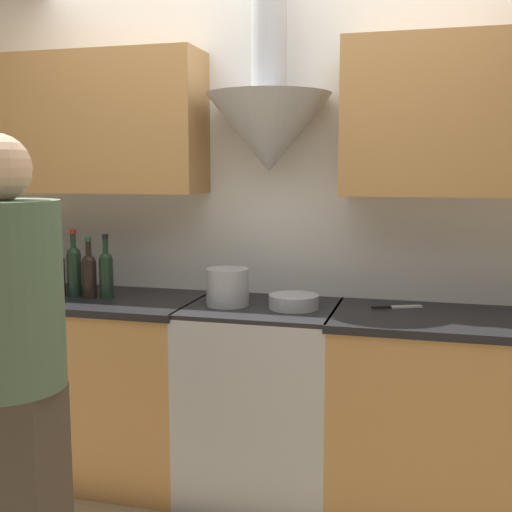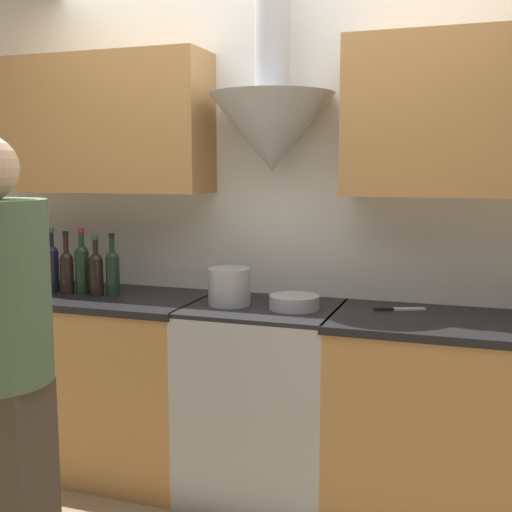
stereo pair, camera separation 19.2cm
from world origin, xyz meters
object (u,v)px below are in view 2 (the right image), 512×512
at_px(wine_bottle_2, 9,263).
at_px(wine_bottle_6, 67,270).
at_px(wine_bottle_9, 113,270).
at_px(wine_bottle_4, 35,268).
at_px(wine_bottle_7, 82,267).
at_px(stove_range, 263,400).
at_px(wine_bottle_5, 52,266).
at_px(wine_bottle_8, 96,272).
at_px(wine_bottle_3, 19,266).
at_px(mixing_bowl, 294,302).
at_px(stock_pot, 229,287).

height_order(wine_bottle_2, wine_bottle_6, wine_bottle_2).
relative_size(wine_bottle_6, wine_bottle_9, 1.01).
height_order(wine_bottle_4, wine_bottle_7, wine_bottle_7).
bearing_deg(wine_bottle_9, wine_bottle_6, -174.17).
relative_size(stove_range, wine_bottle_5, 2.77).
bearing_deg(wine_bottle_8, wine_bottle_3, -179.54).
bearing_deg(wine_bottle_6, wine_bottle_2, 177.17).
distance_m(wine_bottle_8, wine_bottle_9, 0.09).
xyz_separation_m(wine_bottle_7, wine_bottle_8, (0.09, -0.02, -0.02)).
height_order(wine_bottle_4, mixing_bowl, wine_bottle_4).
height_order(wine_bottle_6, mixing_bowl, wine_bottle_6).
relative_size(wine_bottle_2, wine_bottle_4, 1.05).
height_order(wine_bottle_3, wine_bottle_7, wine_bottle_7).
height_order(wine_bottle_2, wine_bottle_5, wine_bottle_2).
xyz_separation_m(wine_bottle_8, wine_bottle_9, (0.08, 0.02, 0.01)).
height_order(stove_range, wine_bottle_9, wine_bottle_9).
xyz_separation_m(wine_bottle_3, stock_pot, (1.19, 0.01, -0.04)).
bearing_deg(wine_bottle_7, mixing_bowl, 0.04).
bearing_deg(wine_bottle_5, wine_bottle_4, -168.62).
bearing_deg(stock_pot, wine_bottle_7, 179.42).
relative_size(stove_range, wine_bottle_9, 2.91).
xyz_separation_m(wine_bottle_5, wine_bottle_9, (0.36, 0.01, -0.01)).
xyz_separation_m(wine_bottle_3, wine_bottle_7, (0.38, 0.02, 0.01)).
relative_size(wine_bottle_5, mixing_bowl, 1.46).
bearing_deg(wine_bottle_2, wine_bottle_6, -2.83).
bearing_deg(wine_bottle_5, wine_bottle_8, -2.90).
bearing_deg(wine_bottle_5, stock_pot, -0.37).
relative_size(stove_range, wine_bottle_6, 2.86).
bearing_deg(mixing_bowl, wine_bottle_3, -179.23).
height_order(stock_pot, mixing_bowl, stock_pot).
xyz_separation_m(wine_bottle_5, wine_bottle_8, (0.28, -0.01, -0.01)).
xyz_separation_m(wine_bottle_2, wine_bottle_4, (0.19, -0.02, -0.01)).
distance_m(stove_range, stock_pot, 0.57).
bearing_deg(wine_bottle_5, wine_bottle_6, -9.54).
xyz_separation_m(wine_bottle_9, stock_pot, (0.64, -0.02, -0.04)).
distance_m(wine_bottle_3, wine_bottle_5, 0.20).
distance_m(wine_bottle_5, stock_pot, 1.00).
distance_m(wine_bottle_2, wine_bottle_4, 0.19).
relative_size(stove_range, wine_bottle_7, 2.74).
height_order(wine_bottle_5, wine_bottle_7, wine_bottle_7).
relative_size(wine_bottle_9, stock_pot, 1.59).
xyz_separation_m(wine_bottle_7, wine_bottle_9, (0.17, 0.01, -0.01)).
relative_size(wine_bottle_3, wine_bottle_9, 1.01).
relative_size(wine_bottle_8, stock_pot, 1.53).
height_order(wine_bottle_3, wine_bottle_6, wine_bottle_6).
height_order(wine_bottle_5, wine_bottle_8, wine_bottle_5).
bearing_deg(wine_bottle_3, wine_bottle_7, 2.96).
distance_m(wine_bottle_5, wine_bottle_7, 0.18).
xyz_separation_m(stove_range, wine_bottle_8, (-0.88, -0.04, 0.58)).
relative_size(wine_bottle_3, wine_bottle_7, 0.95).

